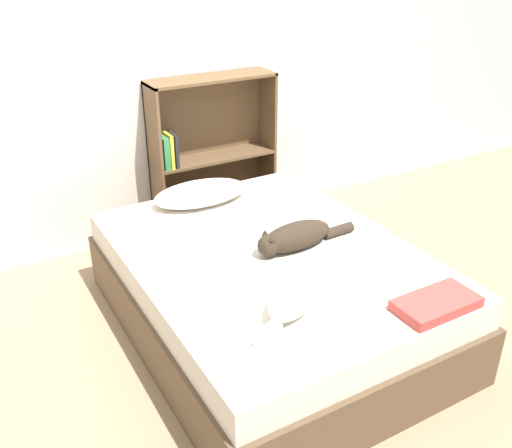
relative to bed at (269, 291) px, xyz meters
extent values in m
plane|color=#997F60|center=(0.00, 0.00, -0.24)|extent=(8.00, 8.00, 0.00)
cube|color=silver|center=(0.00, 1.43, 1.01)|extent=(8.00, 0.06, 2.50)
cube|color=brown|center=(0.00, 0.00, -0.08)|extent=(1.46, 1.93, 0.33)
cube|color=beige|center=(0.00, 0.00, 0.17)|extent=(1.42, 1.87, 0.16)
ellipsoid|color=white|center=(-0.05, 0.76, 0.31)|extent=(0.61, 0.34, 0.11)
ellipsoid|color=white|center=(-0.19, -0.51, 0.32)|extent=(0.39, 0.32, 0.14)
sphere|color=white|center=(-0.06, -0.44, 0.31)|extent=(0.12, 0.12, 0.12)
cone|color=white|center=(-0.08, -0.41, 0.38)|extent=(0.04, 0.04, 0.03)
cone|color=white|center=(-0.05, -0.47, 0.38)|extent=(0.04, 0.04, 0.03)
cylinder|color=white|center=(-0.39, -0.63, 0.28)|extent=(0.17, 0.13, 0.06)
ellipsoid|color=#33281E|center=(0.14, -0.04, 0.32)|extent=(0.43, 0.17, 0.15)
sphere|color=#33281E|center=(-0.04, -0.05, 0.32)|extent=(0.12, 0.12, 0.12)
cone|color=#33281E|center=(-0.04, -0.08, 0.38)|extent=(0.04, 0.04, 0.03)
cone|color=#33281E|center=(-0.04, -0.01, 0.38)|extent=(0.04, 0.04, 0.03)
cylinder|color=#33281E|center=(0.43, -0.03, 0.28)|extent=(0.19, 0.06, 0.06)
cube|color=brown|center=(-0.15, 1.26, 0.33)|extent=(0.02, 0.26, 1.15)
cube|color=brown|center=(0.74, 1.26, 0.33)|extent=(0.02, 0.26, 1.15)
cube|color=brown|center=(0.29, 1.26, -0.23)|extent=(0.91, 0.26, 0.02)
cube|color=brown|center=(0.29, 1.26, 0.89)|extent=(0.91, 0.26, 0.02)
cube|color=brown|center=(0.29, 1.26, 0.33)|extent=(0.87, 0.26, 0.02)
cube|color=brown|center=(0.29, 1.38, 0.33)|extent=(0.91, 0.02, 1.15)
cube|color=#337F47|center=(-0.10, 1.22, 0.45)|extent=(0.04, 0.16, 0.22)
cube|color=gold|center=(-0.07, 1.22, 0.46)|extent=(0.02, 0.16, 0.24)
cube|color=#232328|center=(-0.03, 1.22, 0.46)|extent=(0.02, 0.16, 0.23)
cube|color=#B2423D|center=(0.38, -0.82, 0.28)|extent=(0.39, 0.21, 0.05)
camera|label=1|loc=(-1.38, -2.25, 1.75)|focal=40.00mm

